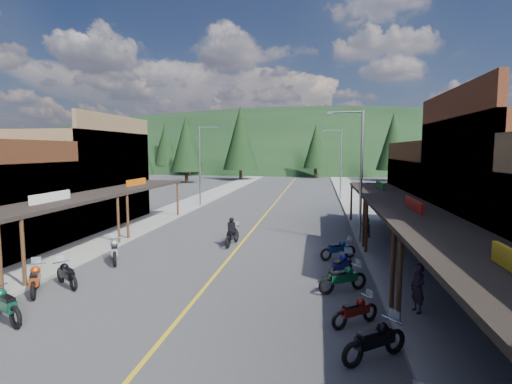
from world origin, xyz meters
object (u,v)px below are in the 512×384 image
at_px(pedestrian_east_a, 418,288).
at_px(pine_3, 316,146).
at_px(pine_8, 138,148).
at_px(rider_on_bike, 232,234).
at_px(pine_7, 165,144).
at_px(bike_east_8, 341,265).
at_px(streetlight_1, 201,162).
at_px(shop_west_3, 73,179).
at_px(pine_0, 104,146).
at_px(bike_west_8, 115,249).
at_px(pine_10, 186,144).
at_px(bike_east_7, 343,277).
at_px(streetlight_3, 340,161).
at_px(bike_west_5, 4,303).
at_px(streetlight_2, 359,171).
at_px(pine_11, 441,138).
at_px(pine_2, 241,138).
at_px(shop_east_3, 460,198).
at_px(bike_east_6, 355,310).
at_px(pedestrian_east_b, 365,225).
at_px(pine_1, 189,143).
at_px(bike_east_5, 375,339).
at_px(pine_5, 463,139).
at_px(pine_9, 456,145).
at_px(bike_west_7, 67,273).
at_px(bike_west_6, 35,278).

bearing_deg(pedestrian_east_a, pine_3, 162.52).
xyz_separation_m(pine_8, rider_on_bike, (21.55, -33.44, -5.29)).
height_order(pine_7, bike_east_8, pine_7).
bearing_deg(streetlight_1, shop_west_3, -122.56).
xyz_separation_m(pine_0, bike_west_8, (34.44, -59.95, -5.81)).
bearing_deg(shop_west_3, pine_0, 117.34).
xyz_separation_m(pine_10, bike_east_7, (23.62, -50.51, -6.17)).
height_order(shop_west_3, streetlight_3, shop_west_3).
bearing_deg(bike_west_5, streetlight_2, -15.61).
distance_m(pine_8, pine_11, 42.06).
height_order(pine_0, pine_2, pine_2).
xyz_separation_m(shop_east_3, bike_east_6, (-7.93, -14.87, -2.00)).
bearing_deg(bike_east_8, pedestrian_east_b, 105.03).
xyz_separation_m(pine_0, pine_3, (44.00, 4.00, 0.00)).
bearing_deg(pine_0, pine_7, 60.26).
bearing_deg(bike_east_8, pine_1, 141.70).
height_order(pine_0, bike_east_7, pine_0).
height_order(pine_11, bike_east_5, pine_11).
bearing_deg(bike_east_8, shop_east_3, 79.61).
bearing_deg(pine_7, pedestrian_east_a, -63.01).
relative_size(bike_west_8, bike_east_6, 1.26).
bearing_deg(pine_5, pine_9, -110.32).
bearing_deg(pine_10, bike_east_5, -66.57).
bearing_deg(bike_west_7, bike_east_6, -62.97).
xyz_separation_m(pine_0, bike_west_7, (34.30, -63.65, -5.90)).
relative_size(pine_2, rider_on_bike, 6.00).
xyz_separation_m(pine_0, bike_east_7, (45.62, -62.51, -5.87)).
bearing_deg(pine_5, bike_west_6, -118.48).
bearing_deg(pine_8, pine_9, 6.20).
height_order(streetlight_1, pine_1, pine_1).
bearing_deg(streetlight_1, pine_9, 36.62).
bearing_deg(bike_east_5, bike_west_5, -130.31).
distance_m(streetlight_2, bike_east_7, 9.43).
bearing_deg(bike_east_7, bike_east_8, 148.89).
distance_m(pine_5, pine_8, 64.53).
bearing_deg(pine_3, streetlight_2, -87.09).
height_order(streetlight_3, pedestrian_east_a, streetlight_3).
height_order(pine_2, pine_5, same).
distance_m(pine_1, bike_east_7, 76.76).
bearing_deg(pedestrian_east_a, pine_8, -165.61).
relative_size(pine_5, pine_8, 1.40).
bearing_deg(bike_east_7, streetlight_3, 146.03).
bearing_deg(rider_on_bike, bike_east_6, -52.50).
xyz_separation_m(pine_3, pine_5, (30.00, 6.00, 1.51)).
xyz_separation_m(bike_west_5, bike_west_7, (-0.10, 3.46, -0.08)).
height_order(pine_0, bike_west_7, pine_0).
bearing_deg(pine_11, pedestrian_east_a, -106.52).
relative_size(pine_7, pine_8, 1.25).
distance_m(bike_west_5, pedestrian_east_a, 13.83).
bearing_deg(pine_2, pine_7, 140.71).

